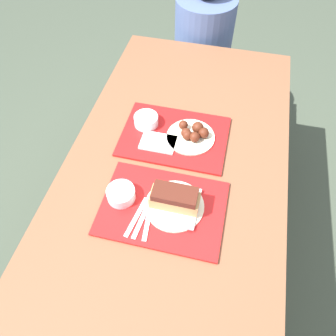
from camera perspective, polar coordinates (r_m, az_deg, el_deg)
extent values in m
plane|color=#424C3D|center=(2.01, 0.70, -13.63)|extent=(12.00, 12.00, 0.00)
cube|color=brown|center=(1.35, 1.01, -0.77)|extent=(0.91, 1.81, 0.04)
cylinder|color=brown|center=(2.25, -4.39, 11.88)|extent=(0.07, 0.07, 0.74)
cylinder|color=brown|center=(2.19, 15.96, 8.35)|extent=(0.07, 0.07, 0.74)
cube|color=brown|center=(2.37, 7.17, 16.51)|extent=(0.86, 0.28, 0.04)
cylinder|color=brown|center=(2.56, -1.78, 13.55)|extent=(0.06, 0.06, 0.43)
cylinder|color=brown|center=(2.51, 15.09, 10.63)|extent=(0.06, 0.06, 0.43)
cube|color=red|center=(1.22, -0.87, -6.97)|extent=(0.46, 0.33, 0.01)
cube|color=red|center=(1.44, 1.11, 5.55)|extent=(0.46, 0.33, 0.01)
cylinder|color=silver|center=(1.24, -8.19, -4.50)|extent=(0.11, 0.11, 0.05)
cylinder|color=beige|center=(1.22, -8.28, -4.08)|extent=(0.09, 0.09, 0.01)
cylinder|color=beige|center=(1.22, 1.14, -6.56)|extent=(0.22, 0.22, 0.01)
cube|color=silver|center=(1.21, 1.15, -6.37)|extent=(0.17, 0.17, 0.01)
cube|color=tan|center=(1.18, 1.17, -5.61)|extent=(0.18, 0.07, 0.05)
cube|color=#4C1E14|center=(1.15, 1.20, -4.54)|extent=(0.16, 0.08, 0.03)
cube|color=white|center=(1.20, -4.51, -8.70)|extent=(0.03, 0.17, 0.00)
cube|color=white|center=(1.19, -3.48, -8.92)|extent=(0.03, 0.17, 0.00)
cube|color=white|center=(1.20, -5.52, -8.47)|extent=(0.04, 0.17, 0.00)
cube|color=teal|center=(1.26, -0.73, -3.76)|extent=(0.04, 0.03, 0.01)
cylinder|color=silver|center=(1.47, -3.84, 8.29)|extent=(0.11, 0.11, 0.05)
cylinder|color=beige|center=(1.46, -3.87, 8.75)|extent=(0.09, 0.09, 0.01)
cylinder|color=beige|center=(1.43, 3.95, 5.44)|extent=(0.21, 0.21, 0.01)
sphere|color=#562314|center=(1.41, 6.23, 6.08)|extent=(0.05, 0.05, 0.05)
sphere|color=#562314|center=(1.42, 5.21, 7.02)|extent=(0.05, 0.05, 0.05)
sphere|color=#562314|center=(1.44, 2.68, 7.49)|extent=(0.04, 0.04, 0.04)
sphere|color=#562314|center=(1.41, 3.16, 6.14)|extent=(0.04, 0.04, 0.04)
sphere|color=#562314|center=(1.40, 3.37, 5.71)|extent=(0.04, 0.04, 0.04)
sphere|color=#562314|center=(1.39, 4.67, 5.40)|extent=(0.04, 0.04, 0.04)
cube|color=white|center=(1.40, -1.73, 4.49)|extent=(0.15, 0.10, 0.01)
cylinder|color=#4C6093|center=(2.23, 6.22, 21.94)|extent=(0.36, 0.36, 0.47)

